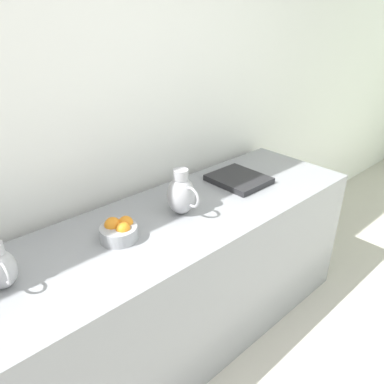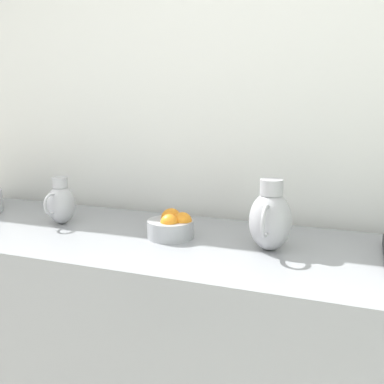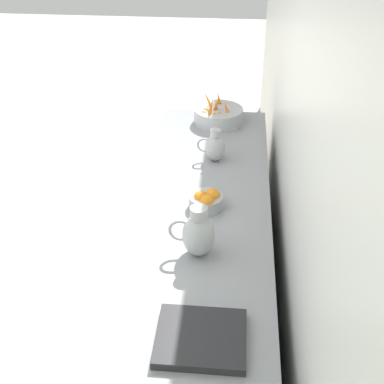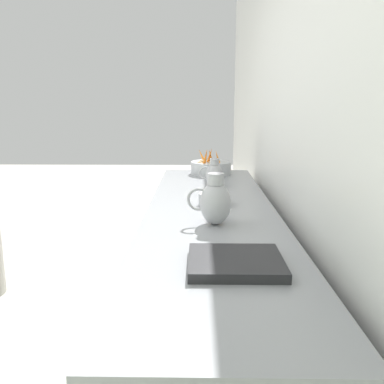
# 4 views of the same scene
# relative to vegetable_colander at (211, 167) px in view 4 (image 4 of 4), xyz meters

# --- Properties ---
(tile_wall_left) EXTENTS (0.10, 8.15, 3.00)m
(tile_wall_left) POSITION_rel_vegetable_colander_xyz_m (-0.44, 1.69, 0.56)
(tile_wall_left) COLOR white
(tile_wall_left) RESTS_ON ground_plane
(prep_counter) EXTENTS (0.72, 2.78, 0.89)m
(prep_counter) POSITION_rel_vegetable_colander_xyz_m (0.03, 1.19, -0.50)
(prep_counter) COLOR gray
(prep_counter) RESTS_ON ground_plane
(vegetable_colander) EXTENTS (0.34, 0.34, 0.23)m
(vegetable_colander) POSITION_rel_vegetable_colander_xyz_m (0.00, 0.00, 0.00)
(vegetable_colander) COLOR #ADAFB5
(vegetable_colander) RESTS_ON prep_counter
(orange_bowl) EXTENTS (0.18, 0.18, 0.11)m
(orange_bowl) POSITION_rel_vegetable_colander_xyz_m (0.01, 1.06, -0.01)
(orange_bowl) COLOR #9EA0A5
(orange_bowl) RESTS_ON prep_counter
(metal_pitcher_tall) EXTENTS (0.21, 0.15, 0.25)m
(metal_pitcher_tall) POSITION_rel_vegetable_colander_xyz_m (0.02, 1.44, 0.06)
(metal_pitcher_tall) COLOR #A3A3A8
(metal_pitcher_tall) RESTS_ON prep_counter
(metal_pitcher_short) EXTENTS (0.17, 0.12, 0.20)m
(metal_pitcher_short) POSITION_rel_vegetable_colander_xyz_m (-0.01, 0.54, 0.04)
(metal_pitcher_short) COLOR #A3A3A8
(metal_pitcher_short) RESTS_ON prep_counter
(counter_sink_basin) EXTENTS (0.34, 0.30, 0.04)m
(counter_sink_basin) POSITION_rel_vegetable_colander_xyz_m (-0.03, 1.97, -0.04)
(counter_sink_basin) COLOR #232326
(counter_sink_basin) RESTS_ON prep_counter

